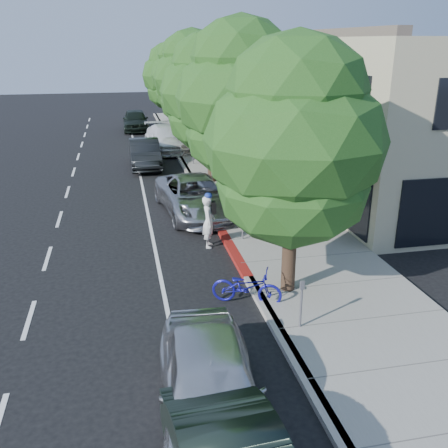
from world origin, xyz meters
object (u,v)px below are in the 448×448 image
object	(u,v)px
dark_suv_far	(136,120)
cyclist	(209,222)
street_tree_0	(294,144)
street_tree_1	(240,101)
silver_suv	(195,196)
pedestrian	(238,161)
near_car_a	(210,386)
dark_sedan	(145,154)
street_tree_5	(171,76)
white_pickup	(167,138)
bicycle	(247,287)
street_tree_3	(193,80)
street_tree_2	(211,94)
street_tree_4	(180,77)

from	to	relation	value
dark_suv_far	cyclist	bearing A→B (deg)	-86.03
street_tree_0	street_tree_1	xyz separation A→B (m)	(0.00, 6.00, 0.46)
silver_suv	pedestrian	distance (m)	5.32
cyclist	dark_suv_far	size ratio (longest dim) A/B	0.38
near_car_a	pedestrian	xyz separation A→B (m)	(4.46, 16.56, 0.31)
dark_sedan	street_tree_5	bearing A→B (deg)	77.04
dark_suv_far	street_tree_5	bearing A→B (deg)	15.83
white_pickup	near_car_a	size ratio (longest dim) A/B	1.18
street_tree_5	dark_suv_far	bearing A→B (deg)	-164.74
street_tree_5	bicycle	world-z (taller)	street_tree_5
street_tree_5	near_car_a	world-z (taller)	street_tree_5
street_tree_0	silver_suv	bearing A→B (deg)	101.52
street_tree_0	street_tree_1	size ratio (longest dim) A/B	0.92
dark_sedan	dark_suv_far	bearing A→B (deg)	89.86
dark_sedan	dark_suv_far	world-z (taller)	dark_suv_far
street_tree_3	bicycle	size ratio (longest dim) A/B	3.90
street_tree_2	street_tree_4	distance (m)	12.00
street_tree_5	street_tree_4	bearing A→B (deg)	-90.00
street_tree_4	cyclist	size ratio (longest dim) A/B	3.88
cyclist	pedestrian	size ratio (longest dim) A/B	0.97
street_tree_1	dark_suv_far	size ratio (longest dim) A/B	1.60
street_tree_0	street_tree_3	world-z (taller)	street_tree_3
silver_suv	near_car_a	distance (m)	12.21
street_tree_2	near_car_a	bearing A→B (deg)	-100.57
bicycle	dark_suv_far	distance (m)	29.54
near_car_a	pedestrian	size ratio (longest dim) A/B	2.45
street_tree_5	silver_suv	world-z (taller)	street_tree_5
street_tree_4	street_tree_3	bearing A→B (deg)	-90.00
bicycle	white_pickup	xyz separation A→B (m)	(-0.10, 21.08, 0.30)
silver_suv	dark_sedan	bearing A→B (deg)	93.84
street_tree_0	street_tree_2	world-z (taller)	street_tree_2
bicycle	dark_sedan	bearing A→B (deg)	30.33
dark_sedan	white_pickup	world-z (taller)	white_pickup
street_tree_3	near_car_a	world-z (taller)	street_tree_3
street_tree_1	dark_suv_far	xyz separation A→B (m)	(-3.10, 23.15, -3.97)
near_car_a	silver_suv	bearing A→B (deg)	86.52
street_tree_5	dark_sedan	bearing A→B (deg)	-102.82
street_tree_0	dark_sedan	xyz separation A→B (m)	(-3.10, 16.38, -3.55)
silver_suv	street_tree_0	bearing A→B (deg)	-84.68
street_tree_2	white_pickup	world-z (taller)	street_tree_2
street_tree_3	silver_suv	world-z (taller)	street_tree_3
dark_sedan	near_car_a	xyz separation A→B (m)	(0.00, -20.99, 0.02)
pedestrian	street_tree_1	bearing A→B (deg)	43.09
street_tree_2	bicycle	distance (m)	13.02
pedestrian	dark_suv_far	bearing A→B (deg)	-109.46
street_tree_1	street_tree_2	size ratio (longest dim) A/B	1.05
street_tree_0	near_car_a	size ratio (longest dim) A/B	1.52
street_tree_2	dark_suv_far	world-z (taller)	street_tree_2
street_tree_2	dark_suv_far	bearing A→B (deg)	100.24
street_tree_4	pedestrian	world-z (taller)	street_tree_4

